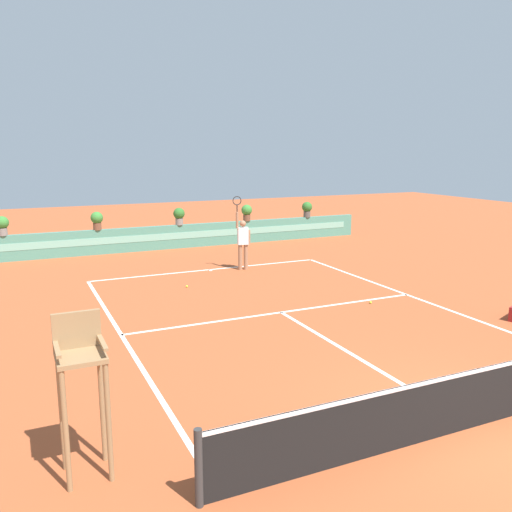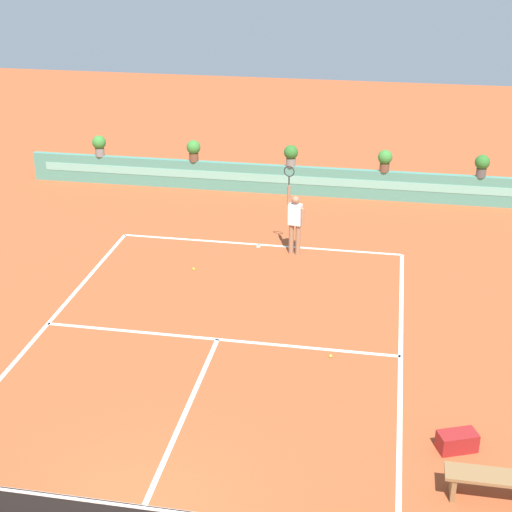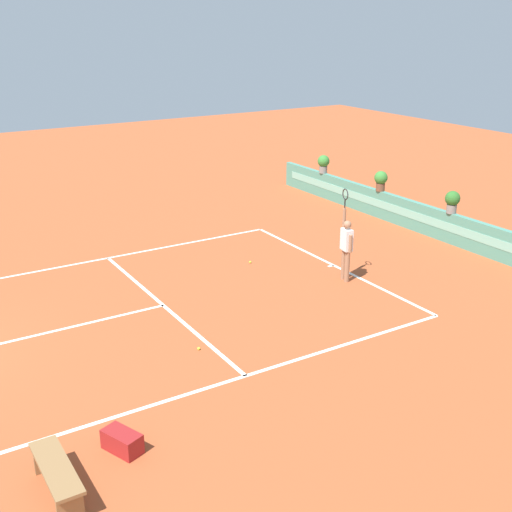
{
  "view_description": "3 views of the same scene",
  "coord_description": "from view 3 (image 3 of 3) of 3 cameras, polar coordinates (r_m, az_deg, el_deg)",
  "views": [
    {
      "loc": [
        -6.15,
        -5.39,
        4.17
      ],
      "look_at": [
        0.44,
        8.91,
        1.0
      ],
      "focal_mm": 37.45,
      "sensor_mm": 36.0,
      "label": 1
    },
    {
      "loc": [
        3.53,
        -8.25,
        8.91
      ],
      "look_at": [
        0.44,
        8.91,
        1.0
      ],
      "focal_mm": 53.63,
      "sensor_mm": 36.0,
      "label": 2
    },
    {
      "loc": [
        14.22,
        0.43,
        6.91
      ],
      "look_at": [
        0.44,
        8.91,
        1.0
      ],
      "focal_mm": 45.88,
      "sensor_mm": 36.0,
      "label": 3
    }
  ],
  "objects": [
    {
      "name": "tennis_ball_mid_court",
      "position": [
        14.64,
        -5.02,
        -8.04
      ],
      "size": [
        0.07,
        0.07,
        0.07
      ],
      "primitive_type": "sphere",
      "color": "#CCE033",
      "rests_on": "ground"
    },
    {
      "name": "potted_plant_left",
      "position": [
        24.18,
        10.83,
        6.56
      ],
      "size": [
        0.48,
        0.48,
        0.72
      ],
      "color": "brown",
      "rests_on": "back_wall_barrier"
    },
    {
      "name": "court_lines",
      "position": [
        17.01,
        -7.1,
        -4.06
      ],
      "size": [
        8.32,
        11.94,
        0.01
      ],
      "color": "white",
      "rests_on": "ground"
    },
    {
      "name": "potted_plant_centre",
      "position": [
        21.89,
        16.75,
        4.65
      ],
      "size": [
        0.48,
        0.48,
        0.72
      ],
      "color": "gray",
      "rests_on": "back_wall_barrier"
    },
    {
      "name": "potted_plant_far_left",
      "position": [
        26.73,
        5.9,
        8.09
      ],
      "size": [
        0.48,
        0.48,
        0.72
      ],
      "color": "gray",
      "rests_on": "back_wall_barrier"
    },
    {
      "name": "back_wall_barrier",
      "position": [
        22.32,
        15.97,
        2.58
      ],
      "size": [
        18.0,
        0.21,
        1.0
      ],
      "color": "#4C8E7A",
      "rests_on": "ground"
    },
    {
      "name": "tennis_ball_near_baseline",
      "position": [
        19.55,
        -0.51,
        -0.53
      ],
      "size": [
        0.07,
        0.07,
        0.07
      ],
      "primitive_type": "sphere",
      "color": "#CCE033",
      "rests_on": "ground"
    },
    {
      "name": "tennis_player",
      "position": [
        18.11,
        7.88,
        0.98
      ],
      "size": [
        0.61,
        0.29,
        2.58
      ],
      "color": "#9E7051",
      "rests_on": "ground"
    },
    {
      "name": "ground_plane",
      "position": [
        16.76,
        -9.34,
        -4.57
      ],
      "size": [
        60.0,
        60.0,
        0.0
      ],
      "primitive_type": "plane",
      "color": "#A84C28"
    },
    {
      "name": "bench_courtside",
      "position": [
        10.93,
        -16.99,
        -17.65
      ],
      "size": [
        1.6,
        0.44,
        0.51
      ],
      "color": "olive",
      "rests_on": "ground"
    },
    {
      "name": "gear_bag",
      "position": [
        11.69,
        -11.59,
        -15.56
      ],
      "size": [
        0.78,
        0.59,
        0.36
      ],
      "primitive_type": "cube",
      "rotation": [
        0.0,
        0.0,
        0.38
      ],
      "color": "maroon",
      "rests_on": "ground"
    }
  ]
}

